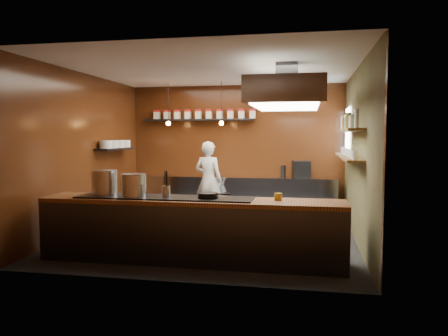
% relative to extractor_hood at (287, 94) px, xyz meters
% --- Properties ---
extents(floor, '(5.00, 5.00, 0.00)m').
position_rel_extractor_hood_xyz_m(floor, '(-1.30, 0.40, -2.51)').
color(floor, black).
rests_on(floor, ground).
extents(back_wall, '(5.00, 0.00, 5.00)m').
position_rel_extractor_hood_xyz_m(back_wall, '(-1.30, 2.90, -1.01)').
color(back_wall, '#351809').
rests_on(back_wall, ground).
extents(left_wall, '(0.00, 5.00, 5.00)m').
position_rel_extractor_hood_xyz_m(left_wall, '(-3.80, 0.40, -1.01)').
color(left_wall, '#351809').
rests_on(left_wall, ground).
extents(right_wall, '(0.00, 5.00, 5.00)m').
position_rel_extractor_hood_xyz_m(right_wall, '(1.20, 0.40, -1.01)').
color(right_wall, '#494929').
rests_on(right_wall, ground).
extents(ceiling, '(5.00, 5.00, 0.00)m').
position_rel_extractor_hood_xyz_m(ceiling, '(-1.30, 0.40, 0.49)').
color(ceiling, silver).
rests_on(ceiling, back_wall).
extents(window_pane, '(0.00, 1.00, 1.00)m').
position_rel_extractor_hood_xyz_m(window_pane, '(1.15, 2.10, -0.61)').
color(window_pane, white).
rests_on(window_pane, right_wall).
extents(prep_counter, '(4.60, 0.65, 0.90)m').
position_rel_extractor_hood_xyz_m(prep_counter, '(-1.30, 2.57, -2.06)').
color(prep_counter, silver).
rests_on(prep_counter, floor).
extents(pass_counter, '(4.40, 0.72, 0.94)m').
position_rel_extractor_hood_xyz_m(pass_counter, '(-1.30, -1.20, -2.04)').
color(pass_counter, '#38383D').
rests_on(pass_counter, floor).
extents(tin_shelf, '(2.60, 0.26, 0.04)m').
position_rel_extractor_hood_xyz_m(tin_shelf, '(-2.20, 2.76, -0.31)').
color(tin_shelf, black).
rests_on(tin_shelf, back_wall).
extents(plate_shelf, '(0.30, 1.40, 0.04)m').
position_rel_extractor_hood_xyz_m(plate_shelf, '(-3.64, 1.40, -0.96)').
color(plate_shelf, black).
rests_on(plate_shelf, left_wall).
extents(bottle_shelf_upper, '(0.26, 2.80, 0.04)m').
position_rel_extractor_hood_xyz_m(bottle_shelf_upper, '(1.04, 0.70, -0.59)').
color(bottle_shelf_upper, olive).
rests_on(bottle_shelf_upper, right_wall).
extents(bottle_shelf_lower, '(0.26, 2.80, 0.04)m').
position_rel_extractor_hood_xyz_m(bottle_shelf_lower, '(1.04, 0.70, -1.06)').
color(bottle_shelf_lower, olive).
rests_on(bottle_shelf_lower, right_wall).
extents(extractor_hood, '(1.20, 2.00, 0.72)m').
position_rel_extractor_hood_xyz_m(extractor_hood, '(0.00, 0.00, 0.00)').
color(extractor_hood, '#38383D').
rests_on(extractor_hood, ceiling).
extents(pendant_left, '(0.10, 0.10, 0.95)m').
position_rel_extractor_hood_xyz_m(pendant_left, '(-2.70, 2.10, -0.35)').
color(pendant_left, black).
rests_on(pendant_left, ceiling).
extents(pendant_right, '(0.10, 0.10, 0.95)m').
position_rel_extractor_hood_xyz_m(pendant_right, '(-1.50, 2.10, -0.35)').
color(pendant_right, black).
rests_on(pendant_right, ceiling).
extents(storage_tins, '(2.43, 0.13, 0.22)m').
position_rel_extractor_hood_xyz_m(storage_tins, '(-2.05, 2.76, -0.17)').
color(storage_tins, beige).
rests_on(storage_tins, tin_shelf).
extents(plate_stacks, '(0.26, 1.16, 0.16)m').
position_rel_extractor_hood_xyz_m(plate_stacks, '(-3.64, 1.40, -0.86)').
color(plate_stacks, white).
rests_on(plate_stacks, plate_shelf).
extents(bottles, '(0.06, 2.66, 0.24)m').
position_rel_extractor_hood_xyz_m(bottles, '(1.04, 0.70, -0.45)').
color(bottles, silver).
rests_on(bottles, bottle_shelf_upper).
extents(wine_glasses, '(0.07, 2.37, 0.13)m').
position_rel_extractor_hood_xyz_m(wine_glasses, '(1.04, 0.70, -0.97)').
color(wine_glasses, silver).
rests_on(wine_glasses, bottle_shelf_lower).
extents(stockpot_large, '(0.46, 0.46, 0.37)m').
position_rel_extractor_hood_xyz_m(stockpot_large, '(-2.65, -1.17, -1.38)').
color(stockpot_large, silver).
rests_on(stockpot_large, pass_counter).
extents(stockpot_small, '(0.41, 0.41, 0.33)m').
position_rel_extractor_hood_xyz_m(stockpot_small, '(-2.14, -1.25, -1.40)').
color(stockpot_small, silver).
rests_on(stockpot_small, pass_counter).
extents(utensil_crock, '(0.14, 0.14, 0.16)m').
position_rel_extractor_hood_xyz_m(utensil_crock, '(-1.67, -1.22, -1.49)').
color(utensil_crock, silver).
rests_on(utensil_crock, pass_counter).
extents(frying_pan, '(0.46, 0.30, 0.07)m').
position_rel_extractor_hood_xyz_m(frying_pan, '(-1.04, -1.21, -1.53)').
color(frying_pan, black).
rests_on(frying_pan, pass_counter).
extents(butter_jar, '(0.14, 0.14, 0.10)m').
position_rel_extractor_hood_xyz_m(butter_jar, '(-0.05, -1.11, -1.54)').
color(butter_jar, gold).
rests_on(butter_jar, pass_counter).
extents(espresso_machine, '(0.43, 0.42, 0.37)m').
position_rel_extractor_hood_xyz_m(espresso_machine, '(0.21, 2.57, -1.42)').
color(espresso_machine, black).
rests_on(espresso_machine, prep_counter).
extents(chef, '(0.70, 0.53, 1.71)m').
position_rel_extractor_hood_xyz_m(chef, '(-1.78, 2.04, -1.65)').
color(chef, white).
rests_on(chef, floor).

